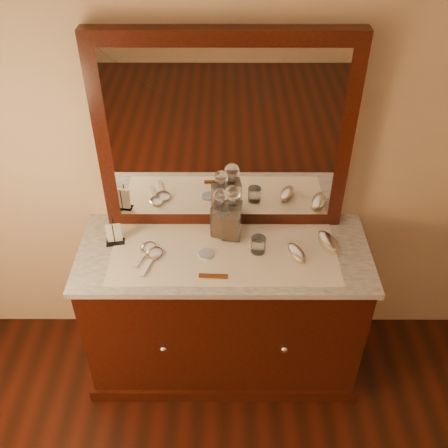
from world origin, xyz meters
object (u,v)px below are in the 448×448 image
Objects in this scene: mirror_frame at (224,136)px; decanter_left at (221,217)px; decanter_right at (232,218)px; brush_near at (297,253)px; pin_dish at (206,254)px; hand_mirror_outer at (147,250)px; dresser_cabinet at (224,311)px; comb at (213,276)px; hand_mirror_inner at (153,256)px; brush_far at (328,242)px; napkin_rack at (114,234)px.

decanter_left is (-0.02, -0.12, -0.39)m from mirror_frame.
decanter_right reaches higher than brush_near.
hand_mirror_outer reaches higher than pin_dish.
mirror_frame reaches higher than decanter_left.
dresser_cabinet is 0.57m from decanter_left.
comb is at bearing -28.39° from hand_mirror_outer.
hand_mirror_inner reaches higher than dresser_cabinet.
pin_dish is at bearing -173.18° from brush_far.
hand_mirror_inner is at bearing -179.30° from brush_near.
pin_dish is at bearing -131.38° from decanter_right.
brush_near is at bearing 21.66° from comb.
comb is at bearing -105.12° from dresser_cabinet.
decanter_left reaches higher than comb.
hand_mirror_outer is (-0.42, -0.11, -0.11)m from decanter_right.
decanter_left reaches higher than hand_mirror_inner.
hand_mirror_outer is at bearing 153.93° from comb.
mirror_frame is at bearing 40.75° from hand_mirror_inner.
comb is at bearing -96.20° from decanter_left.
brush_near is 0.76× the size of hand_mirror_outer.
hand_mirror_inner is (-0.34, -0.30, -0.49)m from mirror_frame.
napkin_rack is 0.59m from decanter_right.
mirror_frame reaches higher than brush_far.
hand_mirror_inner is at bearing -157.40° from decanter_right.
decanter_right reaches higher than hand_mirror_inner.
hand_mirror_inner reaches higher than comb.
napkin_rack reaches higher than brush_far.
brush_far is (0.60, 0.07, 0.02)m from pin_dish.
mirror_frame is 15.90× the size of pin_dish.
napkin_rack is at bearing 173.35° from brush_near.
hand_mirror_outer reaches higher than comb.
brush_far reaches higher than hand_mirror_outer.
mirror_frame is 0.41m from decanter_left.
decanter_right is at bearing 4.63° from napkin_rack.
dresser_cabinet is 0.70m from brush_far.
pin_dish is 0.44m from brush_near.
hand_mirror_inner is (-0.86, -0.09, -0.01)m from brush_far.
hand_mirror_inner is at bearing -171.45° from dresser_cabinet.
mirror_frame is 6.78× the size of brush_far.
brush_near is (0.44, -0.01, 0.01)m from pin_dish.
mirror_frame is 0.67m from hand_mirror_outer.
comb is 0.55m from napkin_rack.
decanter_right is 0.36m from brush_near.
hand_mirror_inner is (-0.26, -0.02, 0.00)m from pin_dish.
napkin_rack is 0.62× the size of hand_mirror_inner.
decanter_right is at bearing 22.60° from hand_mirror_inner.
decanter_left is 0.91× the size of decanter_right.
hand_mirror_outer is at bearing 174.21° from pin_dish.
pin_dish is 0.29m from hand_mirror_outer.
brush_far is (0.48, -0.07, -0.10)m from decanter_right.
comb is 0.87× the size of brush_near.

